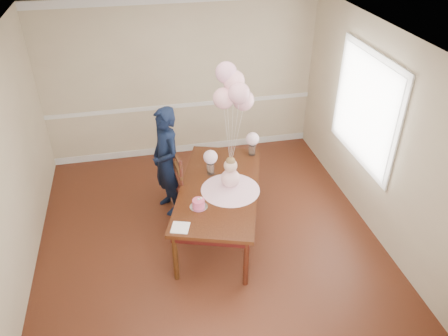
% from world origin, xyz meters
% --- Properties ---
extents(floor, '(4.50, 5.00, 0.00)m').
position_xyz_m(floor, '(0.00, 0.00, 0.00)').
color(floor, '#38180E').
rests_on(floor, ground).
extents(ceiling, '(4.50, 5.00, 0.02)m').
position_xyz_m(ceiling, '(0.00, 0.00, 2.70)').
color(ceiling, white).
rests_on(ceiling, wall_back).
extents(wall_back, '(4.50, 0.02, 2.70)m').
position_xyz_m(wall_back, '(0.00, 2.50, 1.35)').
color(wall_back, tan).
rests_on(wall_back, floor).
extents(wall_left, '(0.02, 5.00, 2.70)m').
position_xyz_m(wall_left, '(-2.25, 0.00, 1.35)').
color(wall_left, tan).
rests_on(wall_left, floor).
extents(wall_right, '(0.02, 5.00, 2.70)m').
position_xyz_m(wall_right, '(2.25, 0.00, 1.35)').
color(wall_right, tan).
rests_on(wall_right, floor).
extents(chair_rail_trim, '(4.50, 0.02, 0.07)m').
position_xyz_m(chair_rail_trim, '(0.00, 2.49, 0.90)').
color(chair_rail_trim, silver).
rests_on(chair_rail_trim, wall_back).
extents(baseboard_trim, '(4.50, 0.02, 0.12)m').
position_xyz_m(baseboard_trim, '(0.00, 2.49, 0.06)').
color(baseboard_trim, silver).
rests_on(baseboard_trim, floor).
extents(window_frame, '(0.02, 1.66, 1.56)m').
position_xyz_m(window_frame, '(2.23, 0.50, 1.55)').
color(window_frame, white).
rests_on(window_frame, wall_right).
extents(window_blinds, '(0.01, 1.50, 1.40)m').
position_xyz_m(window_blinds, '(2.21, 0.50, 1.55)').
color(window_blinds, silver).
rests_on(window_blinds, wall_right).
extents(dining_table_top, '(1.58, 2.22, 0.05)m').
position_xyz_m(dining_table_top, '(0.17, 0.24, 0.73)').
color(dining_table_top, black).
rests_on(dining_table_top, table_leg_fl).
extents(table_apron, '(1.45, 2.09, 0.10)m').
position_xyz_m(table_apron, '(0.17, 0.24, 0.65)').
color(table_apron, black).
rests_on(table_apron, table_leg_fl).
extents(table_leg_fl, '(0.09, 0.09, 0.70)m').
position_xyz_m(table_leg_fl, '(-0.51, -0.51, 0.35)').
color(table_leg_fl, black).
rests_on(table_leg_fl, floor).
extents(table_leg_fr, '(0.09, 0.09, 0.70)m').
position_xyz_m(table_leg_fr, '(0.29, -0.77, 0.35)').
color(table_leg_fr, black).
rests_on(table_leg_fr, floor).
extents(table_leg_bl, '(0.09, 0.09, 0.70)m').
position_xyz_m(table_leg_bl, '(0.06, 1.24, 0.35)').
color(table_leg_bl, black).
rests_on(table_leg_bl, floor).
extents(table_leg_br, '(0.09, 0.09, 0.70)m').
position_xyz_m(table_leg_br, '(0.86, 0.98, 0.35)').
color(table_leg_br, black).
rests_on(table_leg_br, floor).
extents(baby_skirt, '(0.96, 0.96, 0.10)m').
position_xyz_m(baby_skirt, '(0.30, 0.14, 0.80)').
color(baby_skirt, '#EAADC7').
rests_on(baby_skirt, dining_table_top).
extents(baby_torso, '(0.24, 0.24, 0.24)m').
position_xyz_m(baby_torso, '(0.30, 0.14, 0.93)').
color(baby_torso, '#F097C4').
rests_on(baby_torso, baby_skirt).
extents(baby_head, '(0.17, 0.17, 0.17)m').
position_xyz_m(baby_head, '(0.30, 0.14, 1.12)').
color(baby_head, '#D1A890').
rests_on(baby_head, baby_torso).
extents(baby_hair, '(0.12, 0.12, 0.12)m').
position_xyz_m(baby_hair, '(0.30, 0.14, 1.18)').
color(baby_hair, brown).
rests_on(baby_hair, baby_head).
extents(cake_platter, '(0.28, 0.28, 0.01)m').
position_xyz_m(cake_platter, '(-0.16, -0.13, 0.76)').
color(cake_platter, '#B7B7BB').
rests_on(cake_platter, dining_table_top).
extents(birthday_cake, '(0.19, 0.19, 0.10)m').
position_xyz_m(birthday_cake, '(-0.16, -0.13, 0.81)').
color(birthday_cake, '#D6436D').
rests_on(birthday_cake, cake_platter).
extents(cake_flower_a, '(0.03, 0.03, 0.03)m').
position_xyz_m(cake_flower_a, '(-0.16, -0.13, 0.88)').
color(cake_flower_a, silver).
rests_on(cake_flower_a, birthday_cake).
extents(cake_flower_b, '(0.03, 0.03, 0.03)m').
position_xyz_m(cake_flower_b, '(-0.12, -0.12, 0.88)').
color(cake_flower_b, white).
rests_on(cake_flower_b, birthday_cake).
extents(rose_vase_near, '(0.13, 0.13, 0.16)m').
position_xyz_m(rose_vase_near, '(0.12, 0.57, 0.83)').
color(rose_vase_near, white).
rests_on(rose_vase_near, dining_table_top).
extents(roses_near, '(0.19, 0.19, 0.19)m').
position_xyz_m(roses_near, '(0.12, 0.57, 1.01)').
color(roses_near, beige).
rests_on(roses_near, rose_vase_near).
extents(rose_vase_far, '(0.13, 0.13, 0.16)m').
position_xyz_m(rose_vase_far, '(0.80, 0.93, 0.83)').
color(rose_vase_far, white).
rests_on(rose_vase_far, dining_table_top).
extents(roses_far, '(0.19, 0.19, 0.19)m').
position_xyz_m(roses_far, '(0.80, 0.93, 1.01)').
color(roses_far, '#F6CEE0').
rests_on(roses_far, rose_vase_far).
extents(napkin, '(0.25, 0.25, 0.01)m').
position_xyz_m(napkin, '(-0.43, -0.47, 0.76)').
color(napkin, white).
rests_on(napkin, dining_table_top).
extents(balloon_weight, '(0.05, 0.05, 0.02)m').
position_xyz_m(balloon_weight, '(0.44, 0.73, 0.76)').
color(balloon_weight, silver).
rests_on(balloon_weight, dining_table_top).
extents(balloon_a, '(0.28, 0.28, 0.28)m').
position_xyz_m(balloon_a, '(0.34, 0.76, 1.76)').
color(balloon_a, '#F6AEBC').
rests_on(balloon_a, balloon_ribbon_a).
extents(balloon_b, '(0.28, 0.28, 0.28)m').
position_xyz_m(balloon_b, '(0.52, 0.65, 1.86)').
color(balloon_b, '#ECA7BD').
rests_on(balloon_b, balloon_ribbon_b).
extents(balloon_c, '(0.28, 0.28, 0.28)m').
position_xyz_m(balloon_c, '(0.49, 0.82, 1.96)').
color(balloon_c, '#FFB4C5').
rests_on(balloon_c, balloon_ribbon_c).
extents(balloon_d, '(0.28, 0.28, 0.28)m').
position_xyz_m(balloon_d, '(0.40, 0.87, 2.06)').
color(balloon_d, '#E9A5C8').
rests_on(balloon_d, balloon_ribbon_d).
extents(balloon_e, '(0.28, 0.28, 0.28)m').
position_xyz_m(balloon_e, '(0.61, 0.76, 1.71)').
color(balloon_e, '#F8AFC3').
rests_on(balloon_e, balloon_ribbon_e).
extents(balloon_ribbon_a, '(0.09, 0.03, 0.84)m').
position_xyz_m(balloon_ribbon_a, '(0.39, 0.74, 1.18)').
color(balloon_ribbon_a, white).
rests_on(balloon_ribbon_a, balloon_weight).
extents(balloon_ribbon_b, '(0.08, 0.08, 0.94)m').
position_xyz_m(balloon_ribbon_b, '(0.48, 0.69, 1.23)').
color(balloon_ribbon_b, white).
rests_on(balloon_ribbon_b, balloon_weight).
extents(balloon_ribbon_c, '(0.05, 0.09, 1.04)m').
position_xyz_m(balloon_ribbon_c, '(0.46, 0.77, 1.28)').
color(balloon_ribbon_c, white).
rests_on(balloon_ribbon_c, balloon_weight).
extents(balloon_ribbon_d, '(0.05, 0.12, 1.14)m').
position_xyz_m(balloon_ribbon_d, '(0.42, 0.80, 1.33)').
color(balloon_ribbon_d, white).
rests_on(balloon_ribbon_d, balloon_weight).
extents(balloon_ribbon_e, '(0.16, 0.03, 0.78)m').
position_xyz_m(balloon_ribbon_e, '(0.52, 0.74, 1.16)').
color(balloon_ribbon_e, white).
rests_on(balloon_ribbon_e, balloon_weight).
extents(dining_chair_seat, '(0.54, 0.54, 0.06)m').
position_xyz_m(dining_chair_seat, '(-0.10, 0.60, 0.50)').
color(dining_chair_seat, '#37120F').
rests_on(dining_chair_seat, chair_leg_fl).
extents(chair_leg_fl, '(0.05, 0.05, 0.48)m').
position_xyz_m(chair_leg_fl, '(-0.28, 0.38, 0.24)').
color(chair_leg_fl, '#34180E').
rests_on(chair_leg_fl, floor).
extents(chair_leg_fr, '(0.05, 0.05, 0.48)m').
position_xyz_m(chair_leg_fr, '(0.12, 0.42, 0.24)').
color(chair_leg_fr, '#3A160F').
rests_on(chair_leg_fr, floor).
extents(chair_leg_bl, '(0.05, 0.05, 0.48)m').
position_xyz_m(chair_leg_bl, '(-0.32, 0.78, 0.24)').
color(chair_leg_bl, '#381F0F').
rests_on(chair_leg_bl, floor).
extents(chair_leg_br, '(0.05, 0.05, 0.48)m').
position_xyz_m(chair_leg_br, '(0.08, 0.82, 0.24)').
color(chair_leg_br, '#3E2010').
rests_on(chair_leg_br, floor).
extents(chair_back_post_l, '(0.05, 0.05, 0.62)m').
position_xyz_m(chair_back_post_l, '(-0.30, 0.38, 0.82)').
color(chair_back_post_l, '#38150F').
rests_on(chair_back_post_l, dining_chair_seat).
extents(chair_back_post_r, '(0.05, 0.05, 0.62)m').
position_xyz_m(chair_back_post_r, '(-0.34, 0.78, 0.82)').
color(chair_back_post_r, '#3C1D10').
rests_on(chair_back_post_r, dining_chair_seat).
extents(chair_slat_low, '(0.08, 0.44, 0.06)m').
position_xyz_m(chair_slat_low, '(-0.32, 0.58, 0.69)').
color(chair_slat_low, black).
rests_on(chair_slat_low, dining_chair_seat).
extents(chair_slat_mid, '(0.08, 0.44, 0.06)m').
position_xyz_m(chair_slat_mid, '(-0.32, 0.58, 0.86)').
color(chair_slat_mid, '#3E2411').
rests_on(chair_slat_mid, dining_chair_seat).
extents(chair_slat_top, '(0.08, 0.44, 0.06)m').
position_xyz_m(chair_slat_top, '(-0.32, 0.58, 1.04)').
color(chair_slat_top, '#341B0E').
rests_on(chair_slat_top, dining_chair_seat).
extents(woman, '(0.57, 0.69, 1.63)m').
position_xyz_m(woman, '(-0.45, 0.89, 0.81)').
color(woman, black).
rests_on(woman, floor).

